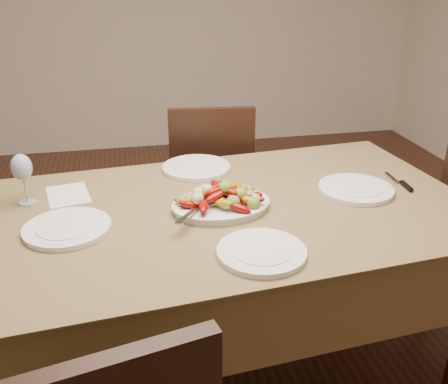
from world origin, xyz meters
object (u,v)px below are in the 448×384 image
plate_near (262,252)px  chair_far (210,184)px  plate_right (356,189)px  plate_far (196,168)px  plate_left (67,228)px  serving_platter (221,207)px  wine_glass (23,178)px  dining_table (224,293)px

plate_near → chair_far: bearing=87.5°
plate_right → plate_far: same height
plate_far → plate_left: bearing=-138.0°
serving_platter → plate_right: size_ratio=1.19×
chair_far → plate_left: size_ratio=3.29×
wine_glass → plate_right: bearing=-6.8°
plate_far → wine_glass: size_ratio=1.43×
dining_table → plate_near: size_ratio=6.66×
serving_platter → plate_far: 0.40m
chair_far → wine_glass: 1.13m
plate_far → wine_glass: (-0.67, -0.20, 0.09)m
serving_platter → plate_right: 0.55m
chair_far → serving_platter: (-0.11, -0.88, 0.30)m
dining_table → plate_near: plate_near is taller
dining_table → plate_near: (0.05, -0.35, 0.39)m
dining_table → chair_far: 0.88m
plate_left → wine_glass: size_ratio=1.41×
chair_far → wine_glass: (-0.81, -0.69, 0.39)m
chair_far → serving_platter: size_ratio=2.74×
plate_left → plate_right: same height
chair_far → plate_right: 0.98m
plate_right → plate_near: size_ratio=1.05×
plate_left → chair_far: bearing=55.4°
dining_table → plate_far: plate_far is taller
plate_right → plate_far: 0.68m
plate_left → plate_far: 0.68m
serving_platter → wine_glass: size_ratio=1.69×
serving_platter → plate_near: 0.33m
dining_table → plate_left: 0.68m
plate_near → wine_glass: (-0.76, 0.53, 0.09)m
chair_far → dining_table: bearing=89.3°
chair_far → plate_near: 1.25m
serving_platter → plate_left: (-0.53, -0.05, -0.00)m
plate_left → plate_far: size_ratio=0.98×
wine_glass → plate_far: bearing=17.0°
dining_table → plate_left: bearing=-172.9°
chair_far → plate_left: chair_far is taller
serving_platter → plate_far: bearing=94.1°
wine_glass → dining_table: bearing=-14.5°
chair_far → plate_right: (0.44, -0.83, 0.29)m
plate_left → plate_right: 1.09m
serving_platter → wine_glass: wine_glass is taller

